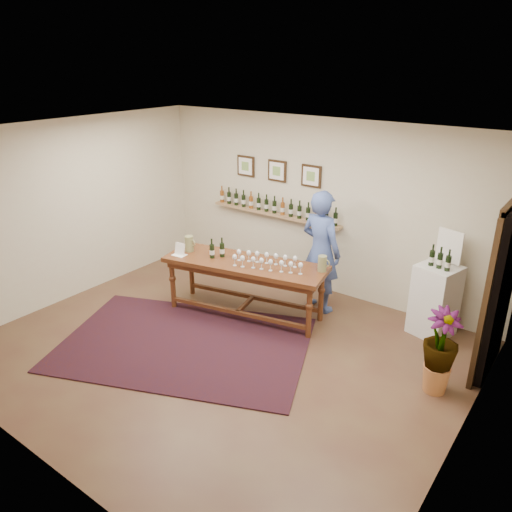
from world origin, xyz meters
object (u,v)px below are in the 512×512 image
Objects in this scene: potted_plant at (440,352)px; display_pedestal at (435,300)px; tasting_table at (245,270)px; person at (321,252)px.

display_pedestal is at bearing 110.01° from potted_plant.
tasting_table is 2.47× the size of display_pedestal.
person reaches higher than potted_plant.
tasting_table is 2.70m from display_pedestal.
person is (-2.13, 1.00, 0.41)m from potted_plant.
person is at bearing 154.81° from potted_plant.
tasting_table is at bearing 176.63° from potted_plant.
potted_plant is 2.39m from person.
display_pedestal is 1.74m from person.
person reaches higher than tasting_table.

